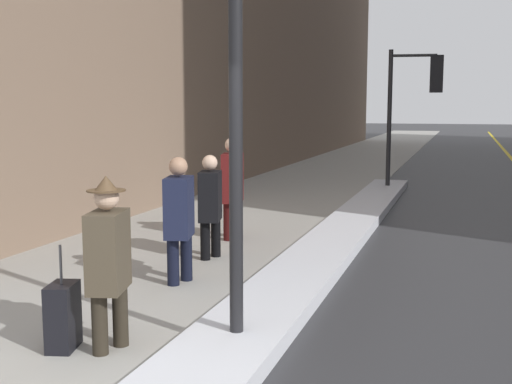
{
  "coord_description": "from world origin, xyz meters",
  "views": [
    {
      "loc": [
        2.13,
        -3.75,
        2.14
      ],
      "look_at": [
        -0.4,
        4.0,
        1.05
      ],
      "focal_mm": 45.0,
      "sensor_mm": 36.0,
      "label": 1
    }
  ],
  "objects_px": {
    "rolling_suitcase": "(63,317)",
    "pedestrian_in_glasses": "(210,202)",
    "pedestrian_in_fedora": "(108,257)",
    "pedestrian_nearside": "(179,214)",
    "traffic_light_near": "(419,90)",
    "pedestrian_trailing": "(232,183)"
  },
  "relations": [
    {
      "from": "pedestrian_in_glasses",
      "to": "pedestrian_in_fedora",
      "type": "bearing_deg",
      "value": -6.73
    },
    {
      "from": "pedestrian_nearside",
      "to": "rolling_suitcase",
      "type": "xyz_separation_m",
      "value": [
        -0.07,
        -2.3,
        -0.55
      ]
    },
    {
      "from": "pedestrian_nearside",
      "to": "rolling_suitcase",
      "type": "height_order",
      "value": "pedestrian_nearside"
    },
    {
      "from": "rolling_suitcase",
      "to": "pedestrian_in_glasses",
      "type": "bearing_deg",
      "value": 166.54
    },
    {
      "from": "pedestrian_in_fedora",
      "to": "pedestrian_nearside",
      "type": "bearing_deg",
      "value": 174.51
    },
    {
      "from": "pedestrian_trailing",
      "to": "pedestrian_in_glasses",
      "type": "bearing_deg",
      "value": -7.52
    },
    {
      "from": "traffic_light_near",
      "to": "pedestrian_trailing",
      "type": "bearing_deg",
      "value": -116.52
    },
    {
      "from": "pedestrian_in_fedora",
      "to": "pedestrian_trailing",
      "type": "bearing_deg",
      "value": 173.05
    },
    {
      "from": "traffic_light_near",
      "to": "pedestrian_in_fedora",
      "type": "height_order",
      "value": "traffic_light_near"
    },
    {
      "from": "traffic_light_near",
      "to": "pedestrian_nearside",
      "type": "relative_size",
      "value": 2.28
    },
    {
      "from": "pedestrian_in_fedora",
      "to": "rolling_suitcase",
      "type": "relative_size",
      "value": 1.64
    },
    {
      "from": "traffic_light_near",
      "to": "pedestrian_nearside",
      "type": "xyz_separation_m",
      "value": [
        -2.1,
        -9.46,
        -1.69
      ]
    },
    {
      "from": "pedestrian_trailing",
      "to": "pedestrian_nearside",
      "type": "bearing_deg",
      "value": -8.18
    },
    {
      "from": "pedestrian_nearside",
      "to": "pedestrian_in_glasses",
      "type": "xyz_separation_m",
      "value": [
        -0.12,
        1.29,
        -0.04
      ]
    },
    {
      "from": "pedestrian_nearside",
      "to": "pedestrian_trailing",
      "type": "relative_size",
      "value": 0.93
    },
    {
      "from": "traffic_light_near",
      "to": "pedestrian_in_glasses",
      "type": "distance_m",
      "value": 8.65
    },
    {
      "from": "pedestrian_in_fedora",
      "to": "pedestrian_in_glasses",
      "type": "distance_m",
      "value": 3.51
    },
    {
      "from": "pedestrian_in_fedora",
      "to": "pedestrian_nearside",
      "type": "xyz_separation_m",
      "value": [
        -0.34,
        2.19,
        0.0
      ]
    },
    {
      "from": "pedestrian_in_fedora",
      "to": "rolling_suitcase",
      "type": "bearing_deg",
      "value": -89.73
    },
    {
      "from": "pedestrian_in_glasses",
      "to": "rolling_suitcase",
      "type": "relative_size",
      "value": 1.55
    },
    {
      "from": "pedestrian_in_glasses",
      "to": "pedestrian_nearside",
      "type": "bearing_deg",
      "value": -8.87
    },
    {
      "from": "traffic_light_near",
      "to": "pedestrian_in_glasses",
      "type": "bearing_deg",
      "value": -112.49
    }
  ]
}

